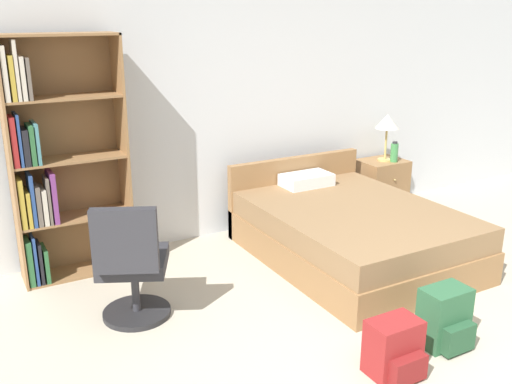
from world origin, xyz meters
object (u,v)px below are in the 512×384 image
bed (349,231)px  office_chair (132,267)px  table_lamp (387,123)px  nightstand (381,185)px  bookshelf (52,163)px  backpack_red (395,349)px  water_bottle (394,152)px  backpack_green (445,319)px

bed → office_chair: office_chair is taller
table_lamp → nightstand: bearing=123.5°
bookshelf → office_chair: 1.23m
bookshelf → nightstand: 3.60m
table_lamp → backpack_red: 3.26m
office_chair → water_bottle: (3.30, 0.94, 0.25)m
bed → table_lamp: 1.62m
office_chair → water_bottle: 3.44m
office_chair → nightstand: bearing=17.9°
office_chair → nightstand: (3.23, 1.04, -0.15)m
bed → nightstand: bed is taller
backpack_red → table_lamp: bearing=50.4°
bookshelf → table_lamp: (3.54, -0.02, 0.00)m
table_lamp → backpack_red: table_lamp is taller
bed → backpack_red: bed is taller
bed → table_lamp: bearing=36.8°
bed → office_chair: size_ratio=2.16×
nightstand → backpack_green: 2.80m
nightstand → bookshelf: bearing=179.9°
bed → table_lamp: table_lamp is taller
nightstand → water_bottle: size_ratio=2.55×
office_chair → water_bottle: size_ratio=4.14×
table_lamp → water_bottle: size_ratio=2.29×
bed → backpack_green: bed is taller
office_chair → backpack_red: (1.23, -1.41, -0.27)m
nightstand → water_bottle: water_bottle is taller
office_chair → table_lamp: 3.45m
nightstand → table_lamp: table_lamp is taller
bookshelf → office_chair: bearing=-74.1°
water_bottle → nightstand: bearing=123.4°
bed → backpack_green: bearing=-102.7°
bed → water_bottle: 1.50m
bookshelf → water_bottle: 3.61m
backpack_red → backpack_green: bearing=8.6°
office_chair → backpack_red: size_ratio=2.62×
water_bottle → bookshelf: bearing=178.3°
bookshelf → backpack_red: size_ratio=5.59×
water_bottle → backpack_red: (-2.07, -2.35, -0.52)m
table_lamp → bookshelf: bearing=179.6°
water_bottle → bed: bearing=-147.2°
backpack_green → backpack_red: 0.53m
backpack_green → table_lamp: bearing=57.6°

